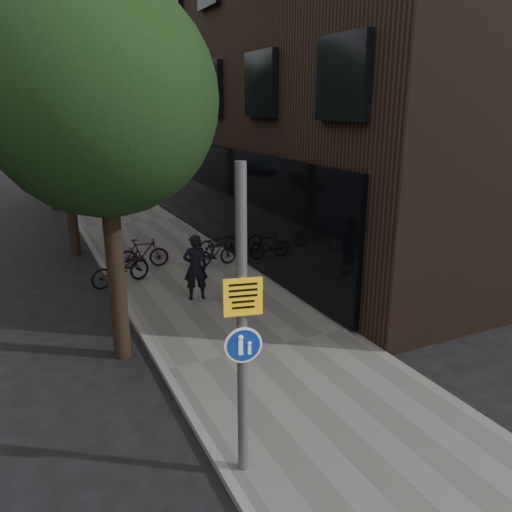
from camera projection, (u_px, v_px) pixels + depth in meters
ground at (345, 445)px, 7.95m from camera, size 120.00×120.00×0.00m
sidewalk at (176, 265)px, 16.67m from camera, size 4.50×60.00×0.12m
curb_edge at (107, 274)px, 15.74m from camera, size 0.15×60.00×0.13m
building_right_dark_brick at (249, 33)px, 27.83m from camera, size 12.00×40.00×18.00m
street_tree_near at (105, 109)px, 9.43m from camera, size 4.40×4.40×7.50m
street_tree_mid at (62, 107)px, 16.76m from camera, size 5.00×5.00×7.80m
street_tree_far at (45, 106)px, 24.53m from camera, size 5.00×5.00×7.80m
signpost at (242, 327)px, 6.63m from camera, size 0.50×0.15×4.43m
pedestrian at (195, 267)px, 13.37m from camera, size 0.72×0.54×1.80m
parked_bike_facade_near at (222, 242)px, 17.45m from camera, size 1.79×0.67×0.93m
parked_bike_facade_far at (216, 253)px, 16.27m from camera, size 1.53×0.54×0.90m
parked_bike_curb_near at (120, 268)px, 14.57m from camera, size 1.97×1.20×0.98m
parked_bike_curb_far at (143, 253)px, 16.07m from camera, size 1.66×0.68×0.97m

